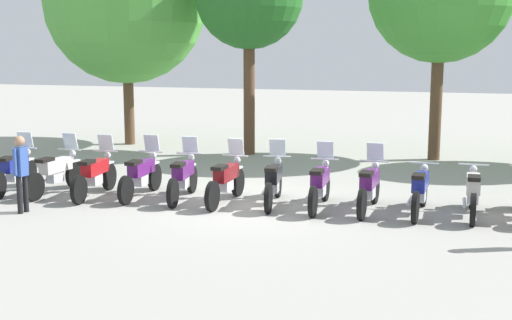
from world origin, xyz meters
The scene contains 14 objects.
ground_plane centered at (0.00, 0.00, 0.00)m, with size 80.00×80.00×0.00m, color #9E9B93.
motorcycle_0 centered at (-5.70, -0.45, 0.52)m, with size 0.65×2.17×1.37m.
motorcycle_1 centered at (-4.65, -0.32, 0.52)m, with size 0.62×2.19×1.37m.
motorcycle_2 centered at (-3.63, -0.30, 0.52)m, with size 0.62×2.19×1.37m.
motorcycle_3 centered at (-2.59, -0.03, 0.52)m, with size 0.62×2.19×1.37m.
motorcycle_4 centered at (-1.56, -0.01, 0.52)m, with size 0.62×2.18×1.37m.
motorcycle_5 centered at (-0.52, -0.03, 0.52)m, with size 0.62×2.19×1.37m.
motorcycle_6 centered at (0.51, 0.16, 0.52)m, with size 0.62×2.18×1.37m.
motorcycle_7 centered at (1.55, 0.11, 0.52)m, with size 0.62×2.19×1.37m.
motorcycle_8 centered at (2.58, 0.18, 0.52)m, with size 0.62×2.19×1.37m.
motorcycle_9 centered at (3.62, 0.21, 0.50)m, with size 0.62×2.19×0.99m.
motorcycle_10 centered at (4.65, 0.34, 0.50)m, with size 0.62×2.19×0.99m.
person_1 centered at (-4.24, -2.14, 0.93)m, with size 0.24×0.41×1.61m.
tree_0 centered at (-6.93, 7.60, 4.92)m, with size 5.57×5.57×7.71m.
Camera 1 is at (4.41, -13.63, 3.38)m, focal length 47.05 mm.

